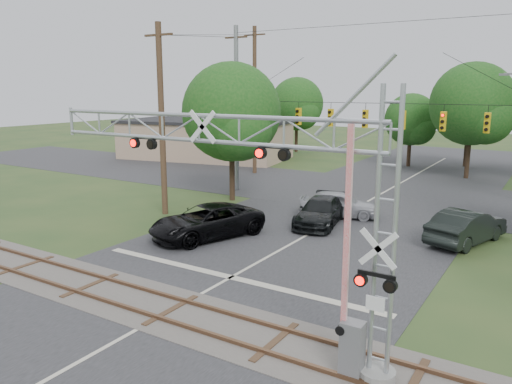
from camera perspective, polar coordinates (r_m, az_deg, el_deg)
The scene contains 13 objects.
ground at distance 16.08m, azimuth -14.54°, elevation -15.65°, with size 160.00×160.00×0.00m, color #29431F.
road_main at distance 23.48m, azimuth 3.44°, elevation -6.31°, with size 14.00×90.00×0.02m, color #272729.
road_cross at distance 36.01m, azimuth 14.15°, elevation -0.21°, with size 90.00×12.00×0.02m, color #272729.
railroad_track at distance 17.34m, azimuth -9.65°, elevation -13.19°, with size 90.00×3.20×0.17m.
crossing_gantry at distance 13.46m, azimuth 0.70°, elevation 0.29°, with size 11.68×0.95×7.42m.
traffic_signal_span at distance 31.23m, azimuth 13.93°, elevation 8.53°, with size 19.34×0.36×11.50m.
pickup_black at distance 24.87m, azimuth -5.65°, elevation -3.38°, with size 2.68×5.82×1.62m, color black.
car_dark at distance 27.28m, azimuth 7.38°, elevation -2.22°, with size 2.04×5.02×1.46m, color black.
sedan_silver at distance 29.05m, azimuth 9.42°, elevation -1.34°, with size 1.81×4.49×1.53m, color #A2A3AA.
suv_dark at distance 25.90m, azimuth 22.94°, elevation -3.64°, with size 1.74×4.98×1.64m, color black.
commercial_building at distance 52.90m, azimuth -5.80°, elevation 6.04°, with size 18.42×11.79×3.99m.
utility_poles at distance 32.34m, azimuth 18.39°, elevation 9.44°, with size 26.40×29.32×14.19m.
treeline at distance 43.45m, azimuth 23.15°, elevation 8.68°, with size 57.10×31.10×10.01m.
Camera 1 is at (10.58, -9.64, 7.33)m, focal length 35.00 mm.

